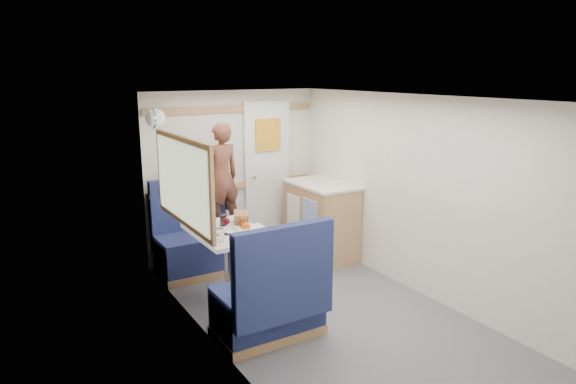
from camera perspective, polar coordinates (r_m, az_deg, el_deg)
floor at (r=4.77m, az=6.04°, el=-14.50°), size 4.50×4.50×0.00m
ceiling at (r=4.23m, az=6.71°, el=10.27°), size 4.50×4.50×0.00m
wall_back at (r=6.28m, az=-6.08°, el=2.05°), size 2.20×0.02×2.00m
wall_left at (r=3.86m, az=-6.87°, el=-5.20°), size 0.02×4.50×2.00m
wall_right at (r=5.11m, az=16.26°, el=-1.02°), size 0.02×4.50×2.00m
oak_trim_low at (r=6.29m, az=-5.97°, el=0.68°), size 2.15×0.02×0.08m
oak_trim_high at (r=6.16m, az=-6.18°, el=9.15°), size 2.15×0.02×0.08m
side_window at (r=4.70m, az=-11.71°, el=1.15°), size 0.04×1.30×0.72m
rear_door at (r=6.45m, az=-2.32°, el=2.17°), size 0.62×0.12×1.86m
dinette_table at (r=5.03m, az=-6.70°, el=-5.94°), size 0.62×0.92×0.72m
bench_far at (r=5.88m, az=-10.11°, el=-5.95°), size 0.90×0.59×1.05m
bench_near at (r=4.42m, az=-1.89°, el=-12.43°), size 0.90×0.59×1.05m
ledge at (r=5.95m, az=-11.21°, el=0.05°), size 0.90×0.14×0.04m
dome_light at (r=5.44m, az=-14.55°, el=7.96°), size 0.20×0.20×0.20m
galley_counter at (r=6.21m, az=3.67°, el=-3.11°), size 0.57×0.92×0.92m
person at (r=5.80m, az=-7.43°, el=1.68°), size 0.48×0.35×1.22m
duffel_bag at (r=5.95m, az=-10.59°, el=1.38°), size 0.50×0.32×0.22m
tray at (r=4.93m, az=-3.99°, el=-4.29°), size 0.33×0.40×0.02m
orange_fruit at (r=4.89m, az=-4.71°, el=-3.86°), size 0.08×0.08×0.08m
cheese_block at (r=4.80m, az=-4.97°, el=-4.47°), size 0.10×0.07×0.03m
wine_glass at (r=4.83m, az=-6.91°, el=-3.32°), size 0.08×0.08×0.17m
tumbler_left at (r=4.67m, az=-7.56°, el=-4.74°), size 0.07×0.07×0.12m
tumbler_right at (r=5.13m, az=-7.20°, el=-3.10°), size 0.07×0.07×0.12m
beer_glass at (r=5.02m, az=-4.94°, el=-3.44°), size 0.07×0.07×0.11m
pepper_grinder at (r=5.15m, az=-7.15°, el=-3.10°), size 0.04×0.04×0.11m
bread_loaf at (r=5.20m, az=-5.23°, el=-2.87°), size 0.24×0.30×0.11m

